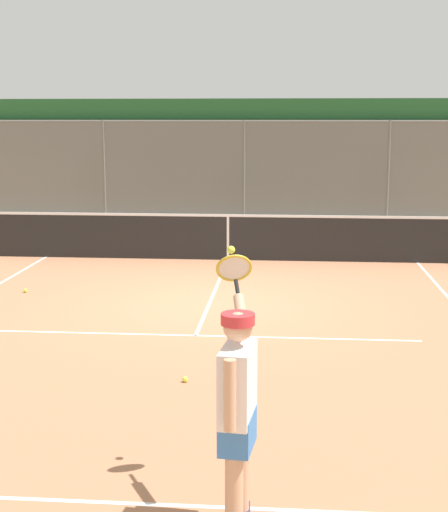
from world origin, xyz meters
name	(u,v)px	position (x,y,z in m)	size (l,w,h in m)	color
ground_plane	(209,304)	(0.00, 0.00, 0.00)	(60.00, 60.00, 0.00)	#B27551
court_line_markings	(193,341)	(0.00, 2.03, 0.00)	(7.87, 10.22, 0.01)	white
fence_backdrop	(245,161)	(0.00, -10.12, 1.71)	(18.91, 1.37, 3.45)	slate
tennis_net	(228,237)	(0.00, -3.82, 0.49)	(10.11, 0.09, 1.07)	#2D2D2D
tennis_player	(237,405)	(-0.90, 6.65, 0.95)	(0.38, 1.39, 1.92)	navy
tennis_ball_by_sideline	(185,379)	(-0.11, 3.63, 0.03)	(0.07, 0.07, 0.07)	#D6E042
tennis_ball_mid_court	(25,291)	(3.21, -0.54, 0.03)	(0.07, 0.07, 0.07)	#D6E042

